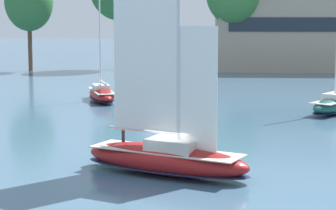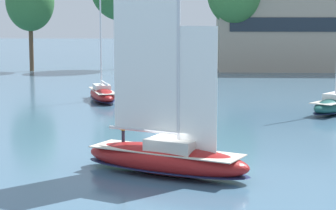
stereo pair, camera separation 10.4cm
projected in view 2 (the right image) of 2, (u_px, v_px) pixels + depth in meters
ground_plane at (166, 174)px, 37.42m from camera, size 400.00×400.00×0.00m
waterfront_building at (312, 25)px, 108.47m from camera, size 32.32×19.06×14.18m
tree_shore_center at (30, 2)px, 102.39m from camera, size 7.55×7.55×15.55m
sailboat_main at (166, 155)px, 37.26m from camera, size 10.57×7.17×14.22m
sailboat_moored_near_marina at (102, 94)px, 68.51m from camera, size 4.65×8.56×11.34m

